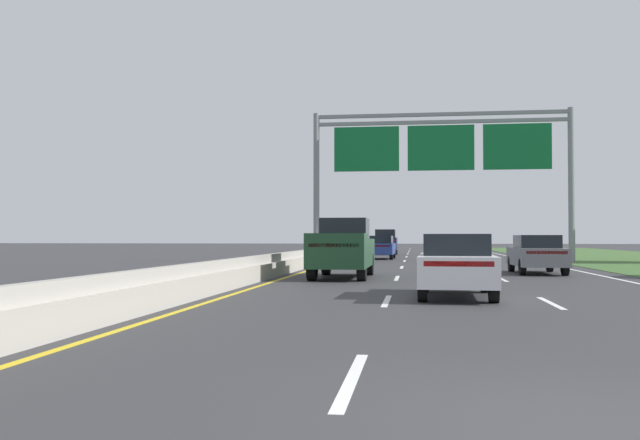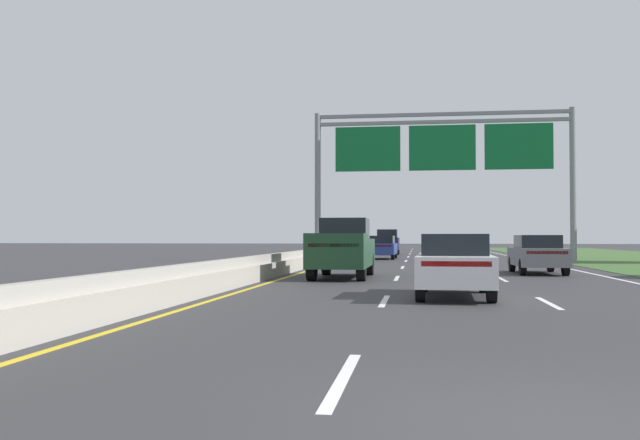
{
  "view_description": "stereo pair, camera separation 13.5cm",
  "coord_description": "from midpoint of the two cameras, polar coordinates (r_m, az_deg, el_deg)",
  "views": [
    {
      "loc": [
        -1.18,
        -5.87,
        1.5
      ],
      "look_at": [
        -4.77,
        20.34,
        2.14
      ],
      "focal_mm": 39.14,
      "sensor_mm": 36.0,
      "label": 1
    },
    {
      "loc": [
        -1.04,
        -5.85,
        1.5
      ],
      "look_at": [
        -4.77,
        20.34,
        2.14
      ],
      "focal_mm": 39.14,
      "sensor_mm": 36.0,
      "label": 2
    }
  ],
  "objects": [
    {
      "name": "ground_plane",
      "position": [
        40.91,
        9.67,
        -3.46
      ],
      "size": [
        220.0,
        220.0,
        0.0
      ],
      "primitive_type": "plane",
      "color": "#333335"
    },
    {
      "name": "lane_striping",
      "position": [
        40.45,
        9.69,
        -3.48
      ],
      "size": [
        11.96,
        106.0,
        0.01
      ],
      "color": "white",
      "rests_on": "ground"
    },
    {
      "name": "median_barrier_concrete",
      "position": [
        41.25,
        0.45,
        -2.97
      ],
      "size": [
        0.6,
        110.0,
        0.85
      ],
      "color": "#A8A399",
      "rests_on": "ground"
    },
    {
      "name": "overhead_sign_gantry",
      "position": [
        41.45,
        10.04,
        5.33
      ],
      "size": [
        15.06,
        0.42,
        8.9
      ],
      "color": "gray",
      "rests_on": "ground"
    },
    {
      "name": "pickup_truck_darkgreen",
      "position": [
        25.61,
        2.02,
        -2.33
      ],
      "size": [
        2.03,
        5.41,
        2.2
      ],
      "rotation": [
        0.0,
        0.0,
        1.57
      ],
      "color": "#193D23",
      "rests_on": "ground"
    },
    {
      "name": "car_white_centre_lane_sedan",
      "position": [
        17.78,
        11.13,
        -3.56
      ],
      "size": [
        1.95,
        4.45,
        1.57
      ],
      "rotation": [
        0.0,
        0.0,
        1.54
      ],
      "color": "silver",
      "rests_on": "ground"
    },
    {
      "name": "car_blue_left_lane_sedan",
      "position": [
        47.26,
        5.19,
        -2.2
      ],
      "size": [
        1.92,
        4.44,
        1.57
      ],
      "rotation": [
        0.0,
        0.0,
        1.55
      ],
      "color": "navy",
      "rests_on": "ground"
    },
    {
      "name": "car_grey_right_lane_sedan",
      "position": [
        29.76,
        17.46,
        -2.63
      ],
      "size": [
        1.85,
        4.41,
        1.57
      ],
      "rotation": [
        0.0,
        0.0,
        1.58
      ],
      "color": "slate",
      "rests_on": "ground"
    },
    {
      "name": "car_navy_left_lane_suv",
      "position": [
        59.32,
        5.62,
        -1.76
      ],
      "size": [
        1.92,
        4.71,
        2.11
      ],
      "rotation": [
        0.0,
        0.0,
        1.58
      ],
      "color": "#161E47",
      "rests_on": "ground"
    }
  ]
}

